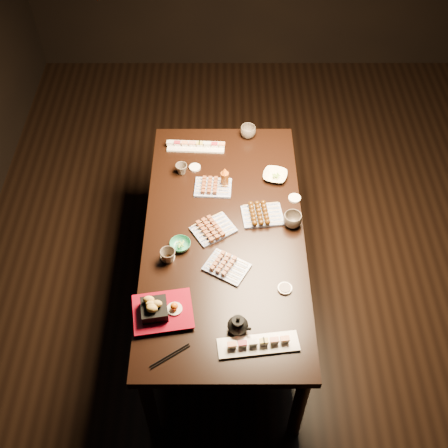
# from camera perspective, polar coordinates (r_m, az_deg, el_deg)

# --- Properties ---
(ground) EXTENTS (5.00, 5.00, 0.00)m
(ground) POSITION_cam_1_polar(r_m,az_deg,el_deg) (3.94, 3.59, -4.58)
(ground) COLOR black
(ground) RESTS_ON ground
(dining_table) EXTENTS (1.03, 1.86, 0.75)m
(dining_table) POSITION_cam_1_polar(r_m,az_deg,el_deg) (3.46, 0.00, -4.87)
(dining_table) COLOR black
(dining_table) RESTS_ON ground
(sushi_platter_near) EXTENTS (0.40, 0.15, 0.05)m
(sushi_platter_near) POSITION_cam_1_polar(r_m,az_deg,el_deg) (2.75, 3.52, -11.98)
(sushi_platter_near) COLOR white
(sushi_platter_near) RESTS_ON dining_table
(sushi_platter_far) EXTENTS (0.37, 0.12, 0.04)m
(sushi_platter_far) POSITION_cam_1_polar(r_m,az_deg,el_deg) (3.65, -2.88, 8.04)
(sushi_platter_far) COLOR white
(sushi_platter_far) RESTS_ON dining_table
(yakitori_plate_center) EXTENTS (0.28, 0.26, 0.06)m
(yakitori_plate_center) POSITION_cam_1_polar(r_m,az_deg,el_deg) (3.15, -1.08, -0.33)
(yakitori_plate_center) COLOR #828EB6
(yakitori_plate_center) RESTS_ON dining_table
(yakitori_plate_right) EXTENTS (0.27, 0.25, 0.06)m
(yakitori_plate_right) POSITION_cam_1_polar(r_m,az_deg,el_deg) (2.99, 0.27, -4.18)
(yakitori_plate_right) COLOR #828EB6
(yakitori_plate_right) RESTS_ON dining_table
(yakitori_plate_left) EXTENTS (0.23, 0.17, 0.06)m
(yakitori_plate_left) POSITION_cam_1_polar(r_m,az_deg,el_deg) (3.37, -1.13, 3.96)
(yakitori_plate_left) COLOR #828EB6
(yakitori_plate_left) RESTS_ON dining_table
(tsukune_plate) EXTENTS (0.25, 0.19, 0.06)m
(tsukune_plate) POSITION_cam_1_polar(r_m,az_deg,el_deg) (3.23, 3.94, 1.09)
(tsukune_plate) COLOR #828EB6
(tsukune_plate) RESTS_ON dining_table
(edamame_bowl_green) EXTENTS (0.12, 0.12, 0.04)m
(edamame_bowl_green) POSITION_cam_1_polar(r_m,az_deg,el_deg) (3.09, -4.46, -2.12)
(edamame_bowl_green) COLOR #2C8762
(edamame_bowl_green) RESTS_ON dining_table
(edamame_bowl_cream) EXTENTS (0.18, 0.18, 0.04)m
(edamame_bowl_cream) POSITION_cam_1_polar(r_m,az_deg,el_deg) (3.46, 5.20, 4.89)
(edamame_bowl_cream) COLOR #EEE4C2
(edamame_bowl_cream) RESTS_ON dining_table
(tempura_tray) EXTENTS (0.33, 0.28, 0.11)m
(tempura_tray) POSITION_cam_1_polar(r_m,az_deg,el_deg) (2.83, -6.30, -8.45)
(tempura_tray) COLOR black
(tempura_tray) RESTS_ON dining_table
(teacup_near_left) EXTENTS (0.11, 0.11, 0.08)m
(teacup_near_left) POSITION_cam_1_polar(r_m,az_deg,el_deg) (3.03, -5.71, -3.25)
(teacup_near_left) COLOR #51473E
(teacup_near_left) RESTS_ON dining_table
(teacup_mid_right) EXTENTS (0.14, 0.14, 0.08)m
(teacup_mid_right) POSITION_cam_1_polar(r_m,az_deg,el_deg) (3.19, 6.97, 0.41)
(teacup_mid_right) COLOR #51473E
(teacup_mid_right) RESTS_ON dining_table
(teacup_far_left) EXTENTS (0.08, 0.08, 0.07)m
(teacup_far_left) POSITION_cam_1_polar(r_m,az_deg,el_deg) (3.47, -4.34, 5.59)
(teacup_far_left) COLOR #51473E
(teacup_far_left) RESTS_ON dining_table
(teacup_far_right) EXTENTS (0.11, 0.11, 0.08)m
(teacup_far_right) POSITION_cam_1_polar(r_m,az_deg,el_deg) (3.72, 2.46, 9.35)
(teacup_far_right) COLOR #51473E
(teacup_far_right) RESTS_ON dining_table
(teapot) EXTENTS (0.16, 0.16, 0.10)m
(teapot) POSITION_cam_1_polar(r_m,az_deg,el_deg) (2.77, 1.42, -10.12)
(teapot) COLOR black
(teapot) RESTS_ON dining_table
(condiment_bottle) EXTENTS (0.05, 0.05, 0.15)m
(condiment_bottle) POSITION_cam_1_polar(r_m,az_deg,el_deg) (3.35, 0.07, 4.74)
(condiment_bottle) COLOR brown
(condiment_bottle) RESTS_ON dining_table
(sauce_dish_west) EXTENTS (0.10, 0.10, 0.01)m
(sauce_dish_west) POSITION_cam_1_polar(r_m,az_deg,el_deg) (3.06, -5.74, -3.33)
(sauce_dish_west) COLOR white
(sauce_dish_west) RESTS_ON dining_table
(sauce_dish_east) EXTENTS (0.08, 0.08, 0.01)m
(sauce_dish_east) POSITION_cam_1_polar(r_m,az_deg,el_deg) (3.35, 7.18, 2.61)
(sauce_dish_east) COLOR white
(sauce_dish_east) RESTS_ON dining_table
(sauce_dish_se) EXTENTS (0.08, 0.08, 0.01)m
(sauce_dish_se) POSITION_cam_1_polar(r_m,az_deg,el_deg) (2.95, 6.20, -6.53)
(sauce_dish_se) COLOR white
(sauce_dish_se) RESTS_ON dining_table
(sauce_dish_nw) EXTENTS (0.09, 0.09, 0.01)m
(sauce_dish_nw) POSITION_cam_1_polar(r_m,az_deg,el_deg) (3.52, -2.98, 5.76)
(sauce_dish_nw) COLOR white
(sauce_dish_nw) RESTS_ON dining_table
(chopsticks_near) EXTENTS (0.19, 0.14, 0.01)m
(chopsticks_near) POSITION_cam_1_polar(r_m,az_deg,el_deg) (2.75, -5.51, -13.20)
(chopsticks_near) COLOR black
(chopsticks_near) RESTS_ON dining_table
(chopsticks_se) EXTENTS (0.22, 0.05, 0.01)m
(chopsticks_se) POSITION_cam_1_polar(r_m,az_deg,el_deg) (2.78, 3.78, -11.99)
(chopsticks_se) COLOR black
(chopsticks_se) RESTS_ON dining_table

